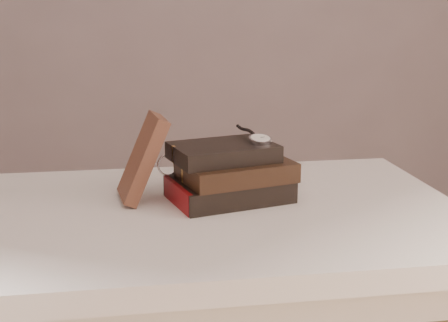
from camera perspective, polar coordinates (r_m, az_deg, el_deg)
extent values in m
cube|color=white|center=(1.11, -3.40, -5.46)|extent=(1.00, 0.60, 0.04)
cube|color=white|center=(1.14, -3.36, -8.31)|extent=(0.88, 0.49, 0.08)
cylinder|color=white|center=(1.59, 12.68, -14.16)|extent=(0.05, 0.05, 0.71)
cube|color=black|center=(1.15, 0.49, -2.63)|extent=(0.24, 0.19, 0.04)
cube|color=beige|center=(1.15, 0.61, -2.62)|extent=(0.23, 0.18, 0.03)
cube|color=gold|center=(1.14, -4.73, -2.94)|extent=(0.01, 0.01, 0.04)
cube|color=maroon|center=(1.12, -4.33, -3.24)|extent=(0.04, 0.13, 0.04)
cube|color=black|center=(1.14, 1.13, -0.86)|extent=(0.23, 0.18, 0.04)
cube|color=beige|center=(1.14, 1.25, -0.85)|extent=(0.22, 0.17, 0.03)
cube|color=gold|center=(1.12, -3.80, -1.13)|extent=(0.01, 0.01, 0.04)
cube|color=black|center=(1.14, -0.09, 0.84)|extent=(0.21, 0.17, 0.03)
cube|color=beige|center=(1.14, 0.03, 0.85)|extent=(0.20, 0.16, 0.02)
cube|color=gold|center=(1.13, -4.70, 0.62)|extent=(0.01, 0.01, 0.03)
cube|color=#47261B|center=(1.14, -7.57, 0.29)|extent=(0.10, 0.11, 0.16)
cylinder|color=silver|center=(1.14, 3.41, 1.97)|extent=(0.05, 0.05, 0.02)
cylinder|color=white|center=(1.14, 3.41, 2.16)|extent=(0.04, 0.04, 0.01)
torus|color=silver|center=(1.14, 3.41, 2.14)|extent=(0.05, 0.05, 0.01)
cylinder|color=silver|center=(1.16, 2.84, 2.22)|extent=(0.01, 0.01, 0.01)
cube|color=black|center=(1.15, 3.29, 2.26)|extent=(0.00, 0.01, 0.00)
cube|color=black|center=(1.14, 3.61, 2.22)|extent=(0.01, 0.00, 0.00)
sphere|color=black|center=(1.17, 2.76, 2.53)|extent=(0.01, 0.01, 0.01)
sphere|color=black|center=(1.18, 2.61, 2.67)|extent=(0.01, 0.01, 0.01)
sphere|color=black|center=(1.19, 2.45, 2.79)|extent=(0.01, 0.01, 0.01)
sphere|color=black|center=(1.19, 2.30, 2.87)|extent=(0.01, 0.01, 0.01)
sphere|color=black|center=(1.20, 2.15, 2.92)|extent=(0.01, 0.01, 0.01)
sphere|color=black|center=(1.21, 2.00, 2.95)|extent=(0.01, 0.01, 0.01)
sphere|color=black|center=(1.22, 1.86, 2.97)|extent=(0.01, 0.01, 0.01)
sphere|color=black|center=(1.23, 1.71, 3.01)|extent=(0.01, 0.01, 0.01)
sphere|color=black|center=(1.23, 1.57, 3.07)|extent=(0.01, 0.01, 0.01)
sphere|color=black|center=(1.24, 1.43, 3.17)|extent=(0.01, 0.01, 0.01)
sphere|color=black|center=(1.25, 1.29, 3.28)|extent=(0.01, 0.01, 0.01)
torus|color=silver|center=(1.17, -5.24, -0.37)|extent=(0.04, 0.02, 0.04)
torus|color=silver|center=(1.18, -3.12, -0.15)|extent=(0.04, 0.02, 0.04)
cylinder|color=silver|center=(1.17, -4.18, -0.13)|extent=(0.01, 0.01, 0.00)
cylinder|color=silver|center=(1.21, -6.83, -0.18)|extent=(0.03, 0.09, 0.02)
cylinder|color=silver|center=(1.23, -3.06, 0.22)|extent=(0.03, 0.09, 0.02)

